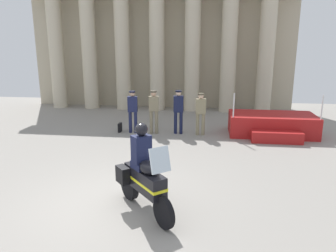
{
  "coord_description": "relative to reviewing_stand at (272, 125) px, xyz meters",
  "views": [
    {
      "loc": [
        2.13,
        -6.16,
        3.37
      ],
      "look_at": [
        0.92,
        2.88,
        1.1
      ],
      "focal_mm": 34.08,
      "sensor_mm": 36.0,
      "label": 1
    }
  ],
  "objects": [
    {
      "name": "officer_in_row_1",
      "position": [
        -4.61,
        -0.39,
        0.62
      ],
      "size": [
        0.41,
        0.27,
        1.71
      ],
      "rotation": [
        0.0,
        0.0,
        3.28
      ],
      "color": "#7A7056",
      "rests_on": "ground_plane"
    },
    {
      "name": "colonnade_backdrop",
      "position": [
        -5.3,
        5.05,
        3.24
      ],
      "size": [
        14.62,
        1.65,
        7.05
      ],
      "color": "#B6AB91",
      "rests_on": "ground_plane"
    },
    {
      "name": "reviewing_stand",
      "position": [
        0.0,
        0.0,
        0.0
      ],
      "size": [
        3.26,
        2.24,
        1.72
      ],
      "color": "#A51919",
      "rests_on": "ground_plane"
    },
    {
      "name": "motorcycle_with_rider",
      "position": [
        -3.74,
        -6.51,
        0.4
      ],
      "size": [
        1.45,
        1.66,
        1.9
      ],
      "rotation": [
        0.0,
        0.0,
        -0.86
      ],
      "color": "black",
      "rests_on": "ground_plane"
    },
    {
      "name": "officer_in_row_0",
      "position": [
        -5.46,
        -0.38,
        0.6
      ],
      "size": [
        0.41,
        0.27,
        1.69
      ],
      "rotation": [
        0.0,
        0.0,
        3.28
      ],
      "color": "#191E42",
      "rests_on": "ground_plane"
    },
    {
      "name": "ground_plane",
      "position": [
        -4.55,
        -6.35,
        -0.39
      ],
      "size": [
        28.0,
        28.0,
        0.0
      ],
      "primitive_type": "plane",
      "color": "gray"
    },
    {
      "name": "officer_in_row_2",
      "position": [
        -3.65,
        -0.29,
        0.63
      ],
      "size": [
        0.41,
        0.27,
        1.73
      ],
      "rotation": [
        0.0,
        0.0,
        3.28
      ],
      "color": "#141938",
      "rests_on": "ground_plane"
    },
    {
      "name": "briefcase_on_ground",
      "position": [
        -6.02,
        -0.35,
        -0.21
      ],
      "size": [
        0.1,
        0.32,
        0.36
      ],
      "primitive_type": "cube",
      "color": "black",
      "rests_on": "ground_plane"
    },
    {
      "name": "officer_in_row_3",
      "position": [
        -2.77,
        -0.38,
        0.58
      ],
      "size": [
        0.41,
        0.27,
        1.65
      ],
      "rotation": [
        0.0,
        0.0,
        3.28
      ],
      "color": "#847A5B",
      "rests_on": "ground_plane"
    }
  ]
}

